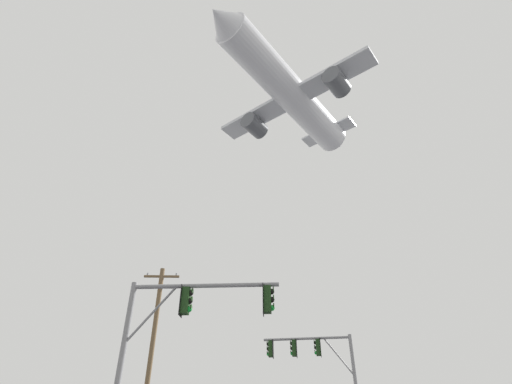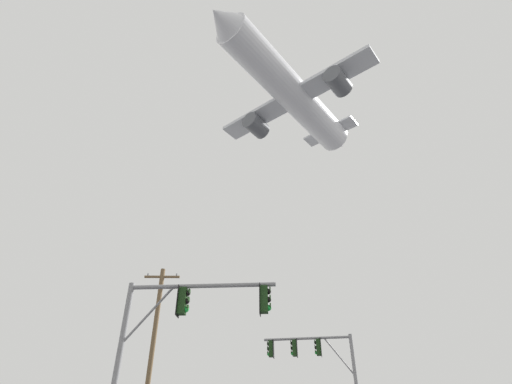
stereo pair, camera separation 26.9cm
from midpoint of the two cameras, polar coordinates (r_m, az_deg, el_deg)
The scene contains 4 objects.
signal_pole_near at distance 13.95m, azimuth -10.84°, elevation -18.54°, with size 5.21×0.72×5.85m.
signal_pole_far at distance 24.67m, azimuth 9.41°, elevation -23.35°, with size 5.13×1.16×6.38m.
utility_pole at distance 24.62m, azimuth -14.62°, elevation -21.47°, with size 2.20×0.28×10.30m.
airplane at distance 53.24m, azimuth 5.21°, elevation 14.34°, with size 21.61×25.23×8.08m.
Camera 2 is at (-0.77, -5.03, 1.15)m, focal length 27.34 mm.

